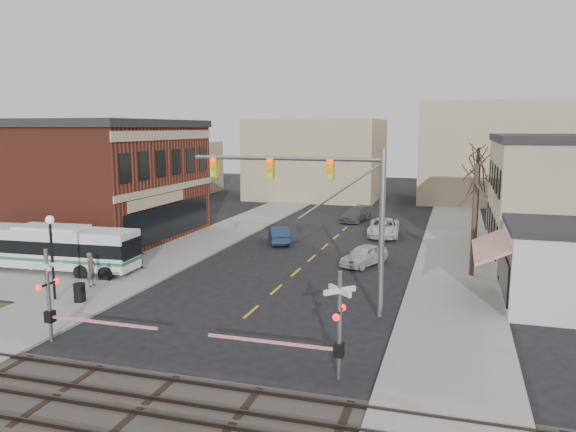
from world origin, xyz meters
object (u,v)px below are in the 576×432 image
at_px(rr_crossing_west, 57,297).
at_px(car_b, 279,235).
at_px(car_a, 364,255).
at_px(car_c, 384,228).
at_px(street_lamp, 51,240).
at_px(trash_bin, 80,292).
at_px(pedestrian_far, 141,256).
at_px(car_d, 356,214).
at_px(rr_crossing_east, 328,326).
at_px(traffic_signal_mast, 326,196).
at_px(transit_bus, 53,247).
at_px(pedestrian_near, 91,269).

bearing_deg(rr_crossing_west, car_b, 83.36).
relative_size(car_a, car_c, 0.75).
xyz_separation_m(car_a, car_b, (-7.53, 5.20, 0.01)).
xyz_separation_m(street_lamp, car_c, (14.16, 22.82, -2.53)).
bearing_deg(trash_bin, pedestrian_far, 94.88).
xyz_separation_m(car_a, car_d, (-3.60, 17.32, 0.00)).
height_order(trash_bin, pedestrian_far, pedestrian_far).
height_order(car_a, car_c, car_c).
bearing_deg(street_lamp, car_d, 70.38).
relative_size(rr_crossing_west, car_d, 1.19).
bearing_deg(street_lamp, car_c, 58.18).
relative_size(rr_crossing_west, rr_crossing_east, 1.00).
bearing_deg(car_d, rr_crossing_east, -70.15).
bearing_deg(pedestrian_far, street_lamp, -153.34).
bearing_deg(rr_crossing_east, trash_bin, 161.38).
bearing_deg(car_b, car_d, -130.49).
bearing_deg(traffic_signal_mast, pedestrian_far, 161.37).
height_order(transit_bus, traffic_signal_mast, traffic_signal_mast).
bearing_deg(car_a, transit_bus, -133.85).
relative_size(traffic_signal_mast, rr_crossing_east, 1.72).
height_order(rr_crossing_east, pedestrian_far, rr_crossing_east).
bearing_deg(car_c, pedestrian_far, -133.71).
height_order(traffic_signal_mast, trash_bin, traffic_signal_mast).
distance_m(traffic_signal_mast, trash_bin, 13.63).
relative_size(rr_crossing_east, car_a, 1.41).
height_order(trash_bin, car_d, car_d).
bearing_deg(transit_bus, pedestrian_far, 21.38).
xyz_separation_m(transit_bus, rr_crossing_east, (19.74, -9.68, 0.36)).
bearing_deg(pedestrian_far, car_d, 11.20).
height_order(street_lamp, trash_bin, street_lamp).
bearing_deg(traffic_signal_mast, car_d, 96.88).
xyz_separation_m(car_b, pedestrian_far, (-5.75, -10.68, 0.27)).
bearing_deg(traffic_signal_mast, car_b, 115.60).
relative_size(transit_bus, trash_bin, 11.63).
xyz_separation_m(transit_bus, rr_crossing_west, (8.18, -9.66, 0.36)).
distance_m(car_a, car_b, 9.15).
xyz_separation_m(rr_crossing_west, car_a, (10.13, 17.11, -1.29)).
bearing_deg(trash_bin, street_lamp, -178.06).
bearing_deg(transit_bus, car_b, 49.57).
bearing_deg(pedestrian_far, car_a, -33.35).
relative_size(pedestrian_near, pedestrian_far, 1.15).
relative_size(rr_crossing_west, trash_bin, 5.90).
distance_m(transit_bus, car_d, 28.83).
relative_size(trash_bin, pedestrian_near, 0.49).
distance_m(street_lamp, car_a, 19.05).
bearing_deg(car_c, pedestrian_near, -128.37).
bearing_deg(street_lamp, rr_crossing_east, -16.76).
bearing_deg(car_a, car_d, 125.73).
xyz_separation_m(street_lamp, car_d, (10.60, 29.75, -2.59)).
xyz_separation_m(traffic_signal_mast, trash_bin, (-12.38, -2.52, -5.13)).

